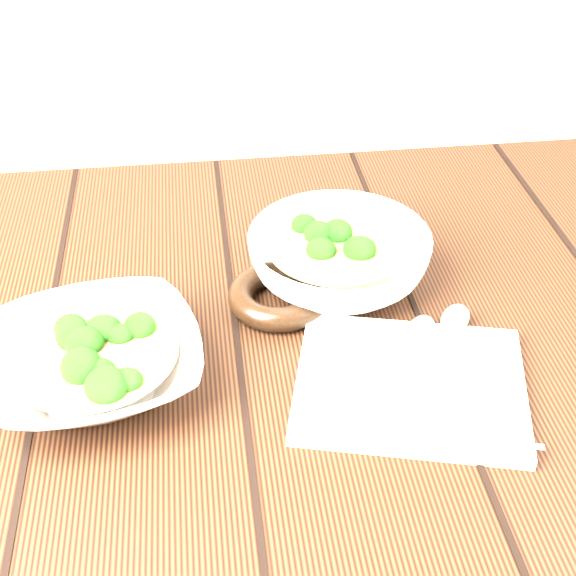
{
  "coord_description": "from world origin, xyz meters",
  "views": [
    {
      "loc": [
        -0.05,
        -0.65,
        1.3
      ],
      "look_at": [
        0.04,
        0.01,
        0.8
      ],
      "focal_mm": 50.0,
      "sensor_mm": 36.0,
      "label": 1
    }
  ],
  "objects": [
    {
      "name": "spoon_left",
      "position": [
        0.15,
        -0.06,
        0.77
      ],
      "size": [
        0.11,
        0.17,
        0.01
      ],
      "color": "#B7B4A1",
      "rests_on": "napkin"
    },
    {
      "name": "napkin",
      "position": [
        0.14,
        -0.1,
        0.76
      ],
      "size": [
        0.26,
        0.23,
        0.01
      ],
      "primitive_type": "cube",
      "rotation": [
        0.0,
        0.0,
        -0.26
      ],
      "color": "beige",
      "rests_on": "table"
    },
    {
      "name": "trivet",
      "position": [
        0.03,
        0.05,
        0.76
      ],
      "size": [
        0.15,
        0.15,
        0.03
      ],
      "primitive_type": "torus",
      "rotation": [
        0.0,
        0.0,
        -0.42
      ],
      "color": "black",
      "rests_on": "table"
    },
    {
      "name": "soup_bowl_front",
      "position": [
        -0.16,
        -0.05,
        0.78
      ],
      "size": [
        0.24,
        0.24,
        0.06
      ],
      "color": "white",
      "rests_on": "table"
    },
    {
      "name": "soup_bowl_back",
      "position": [
        0.1,
        0.08,
        0.78
      ],
      "size": [
        0.24,
        0.24,
        0.07
      ],
      "color": "white",
      "rests_on": "table"
    },
    {
      "name": "spoon_right",
      "position": [
        0.19,
        -0.05,
        0.77
      ],
      "size": [
        0.11,
        0.16,
        0.01
      ],
      "color": "#B7B4A1",
      "rests_on": "napkin"
    },
    {
      "name": "table",
      "position": [
        0.0,
        0.0,
        0.63
      ],
      "size": [
        1.2,
        0.8,
        0.75
      ],
      "color": "black",
      "rests_on": "ground"
    }
  ]
}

